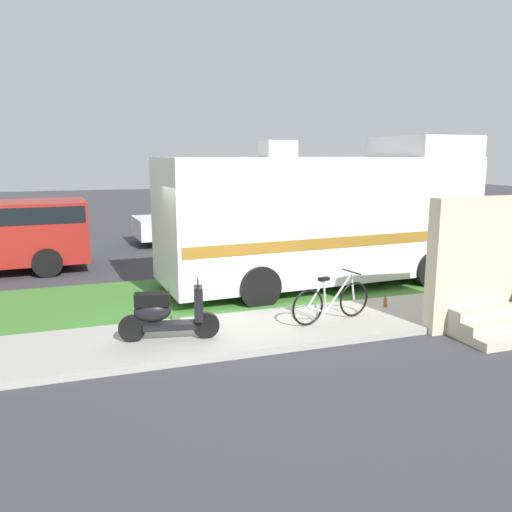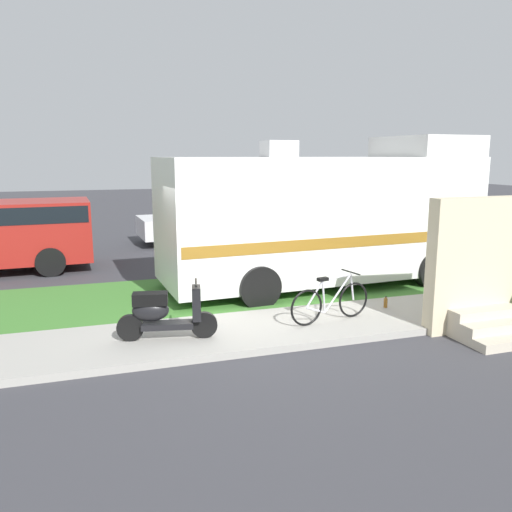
% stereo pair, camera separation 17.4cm
% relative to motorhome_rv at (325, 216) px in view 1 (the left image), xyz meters
% --- Properties ---
extents(ground_plane, '(80.00, 80.00, 0.00)m').
position_rel_motorhome_rv_xyz_m(ground_plane, '(-3.08, -1.57, -1.70)').
color(ground_plane, '#38383D').
extents(sidewalk, '(24.00, 2.00, 0.12)m').
position_rel_motorhome_rv_xyz_m(sidewalk, '(-3.08, -2.77, -1.64)').
color(sidewalk, '#9E9B93').
rests_on(sidewalk, ground).
extents(grass_strip, '(24.00, 3.40, 0.08)m').
position_rel_motorhome_rv_xyz_m(grass_strip, '(-3.08, -0.07, -1.66)').
color(grass_strip, '#3D752D').
rests_on(grass_strip, ground).
extents(motorhome_rv, '(7.67, 2.95, 3.57)m').
position_rel_motorhome_rv_xyz_m(motorhome_rv, '(0.00, 0.00, 0.00)').
color(motorhome_rv, silver).
rests_on(motorhome_rv, ground).
extents(scooter, '(1.63, 0.59, 0.97)m').
position_rel_motorhome_rv_xyz_m(scooter, '(-4.29, -2.86, -1.12)').
color(scooter, black).
rests_on(scooter, ground).
extents(bicycle, '(1.70, 0.53, 0.89)m').
position_rel_motorhome_rv_xyz_m(bicycle, '(-1.26, -2.85, -1.20)').
color(bicycle, black).
rests_on(bicycle, ground).
extents(pickup_truck_near, '(5.75, 2.41, 1.90)m').
position_rel_motorhome_rv_xyz_m(pickup_truck_near, '(-7.53, 4.09, -0.69)').
color(pickup_truck_near, maroon).
rests_on(pickup_truck_near, ground).
extents(pickup_truck_far, '(5.50, 2.44, 1.76)m').
position_rel_motorhome_rv_xyz_m(pickup_truck_far, '(-0.34, 7.28, -0.76)').
color(pickup_truck_far, silver).
rests_on(pickup_truck_far, ground).
extents(porch_steps, '(2.00, 1.26, 2.40)m').
position_rel_motorhome_rv_xyz_m(porch_steps, '(1.19, -3.86, -0.73)').
color(porch_steps, '#BCB29E').
rests_on(porch_steps, ground).
extents(bottle_green, '(0.08, 0.08, 0.23)m').
position_rel_motorhome_rv_xyz_m(bottle_green, '(0.18, -2.41, -1.48)').
color(bottle_green, brown).
rests_on(bottle_green, ground).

